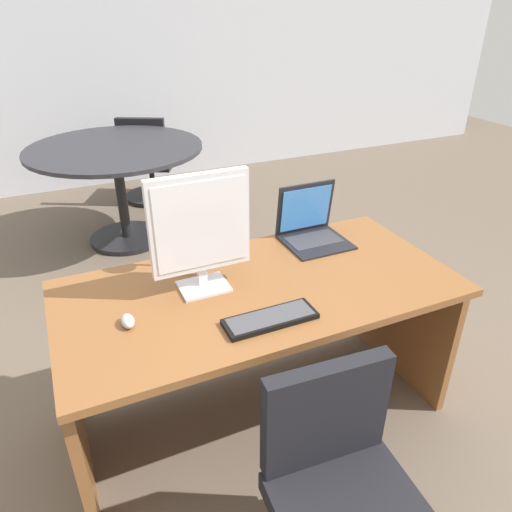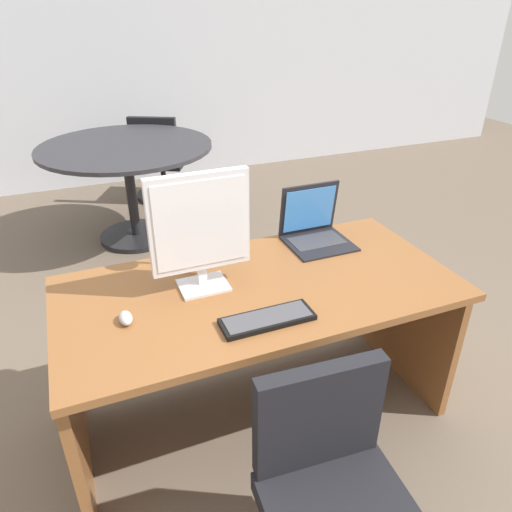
{
  "view_description": "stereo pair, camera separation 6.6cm",
  "coord_description": "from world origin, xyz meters",
  "px_view_note": "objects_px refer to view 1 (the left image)",
  "views": [
    {
      "loc": [
        -0.71,
        -1.54,
        1.8
      ],
      "look_at": [
        0.0,
        0.04,
        0.85
      ],
      "focal_mm": 33.45,
      "sensor_mm": 36.0,
      "label": 1
    },
    {
      "loc": [
        -0.65,
        -1.57,
        1.8
      ],
      "look_at": [
        0.0,
        0.04,
        0.85
      ],
      "focal_mm": 33.45,
      "sensor_mm": 36.0,
      "label": 2
    }
  ],
  "objects_px": {
    "desk": "(255,320)",
    "keyboard": "(270,319)",
    "meeting_chair_near": "(149,167)",
    "desk_lamp": "(186,213)",
    "monitor": "(200,228)",
    "meeting_table": "(118,170)",
    "mouse": "(128,321)",
    "laptop": "(310,223)"
  },
  "relations": [
    {
      "from": "desk",
      "to": "meeting_chair_near",
      "type": "xyz_separation_m",
      "value": [
        0.18,
        2.91,
        -0.18
      ]
    },
    {
      "from": "desk_lamp",
      "to": "meeting_chair_near",
      "type": "height_order",
      "value": "desk_lamp"
    },
    {
      "from": "desk_lamp",
      "to": "meeting_chair_near",
      "type": "bearing_deg",
      "value": 81.57
    },
    {
      "from": "desk",
      "to": "monitor",
      "type": "relative_size",
      "value": 3.37
    },
    {
      "from": "meeting_table",
      "to": "meeting_chair_near",
      "type": "relative_size",
      "value": 1.58
    },
    {
      "from": "laptop",
      "to": "meeting_chair_near",
      "type": "xyz_separation_m",
      "value": [
        -0.24,
        2.65,
        -0.48
      ]
    },
    {
      "from": "monitor",
      "to": "mouse",
      "type": "relative_size",
      "value": 5.77
    },
    {
      "from": "laptop",
      "to": "mouse",
      "type": "xyz_separation_m",
      "value": [
        -0.97,
        -0.36,
        -0.06
      ]
    },
    {
      "from": "monitor",
      "to": "desk_lamp",
      "type": "xyz_separation_m",
      "value": [
        -0.0,
        0.17,
        -0.01
      ]
    },
    {
      "from": "keyboard",
      "to": "monitor",
      "type": "bearing_deg",
      "value": 115.25
    },
    {
      "from": "monitor",
      "to": "meeting_table",
      "type": "distance_m",
      "value": 2.12
    },
    {
      "from": "meeting_chair_near",
      "to": "laptop",
      "type": "bearing_deg",
      "value": -84.91
    },
    {
      "from": "mouse",
      "to": "meeting_chair_near",
      "type": "distance_m",
      "value": 3.13
    },
    {
      "from": "monitor",
      "to": "keyboard",
      "type": "bearing_deg",
      "value": -64.75
    },
    {
      "from": "mouse",
      "to": "laptop",
      "type": "bearing_deg",
      "value": 20.34
    },
    {
      "from": "laptop",
      "to": "meeting_table",
      "type": "xyz_separation_m",
      "value": [
        -0.64,
        1.85,
        -0.21
      ]
    },
    {
      "from": "monitor",
      "to": "laptop",
      "type": "xyz_separation_m",
      "value": [
        0.63,
        0.23,
        -0.19
      ]
    },
    {
      "from": "laptop",
      "to": "mouse",
      "type": "bearing_deg",
      "value": -159.66
    },
    {
      "from": "desk",
      "to": "keyboard",
      "type": "distance_m",
      "value": 0.38
    },
    {
      "from": "monitor",
      "to": "mouse",
      "type": "height_order",
      "value": "monitor"
    },
    {
      "from": "desk_lamp",
      "to": "monitor",
      "type": "bearing_deg",
      "value": -88.84
    },
    {
      "from": "meeting_table",
      "to": "mouse",
      "type": "bearing_deg",
      "value": -98.52
    },
    {
      "from": "laptop",
      "to": "monitor",
      "type": "bearing_deg",
      "value": -160.0
    },
    {
      "from": "laptop",
      "to": "mouse",
      "type": "relative_size",
      "value": 3.54
    },
    {
      "from": "monitor",
      "to": "desk_lamp",
      "type": "relative_size",
      "value": 1.32
    },
    {
      "from": "desk",
      "to": "laptop",
      "type": "bearing_deg",
      "value": 32.06
    },
    {
      "from": "laptop",
      "to": "keyboard",
      "type": "bearing_deg",
      "value": -131.04
    },
    {
      "from": "desk",
      "to": "meeting_table",
      "type": "xyz_separation_m",
      "value": [
        -0.23,
        2.11,
        0.09
      ]
    },
    {
      "from": "meeting_table",
      "to": "desk_lamp",
      "type": "bearing_deg",
      "value": -89.93
    },
    {
      "from": "monitor",
      "to": "meeting_chair_near",
      "type": "distance_m",
      "value": 2.98
    },
    {
      "from": "keyboard",
      "to": "meeting_chair_near",
      "type": "height_order",
      "value": "meeting_chair_near"
    },
    {
      "from": "desk",
      "to": "monitor",
      "type": "bearing_deg",
      "value": 172.97
    },
    {
      "from": "desk",
      "to": "desk_lamp",
      "type": "xyz_separation_m",
      "value": [
        -0.23,
        0.2,
        0.48
      ]
    },
    {
      "from": "desk",
      "to": "monitor",
      "type": "height_order",
      "value": "monitor"
    },
    {
      "from": "monitor",
      "to": "keyboard",
      "type": "distance_m",
      "value": 0.44
    },
    {
      "from": "meeting_table",
      "to": "monitor",
      "type": "bearing_deg",
      "value": -89.84
    },
    {
      "from": "desk",
      "to": "mouse",
      "type": "height_order",
      "value": "mouse"
    },
    {
      "from": "monitor",
      "to": "keyboard",
      "type": "relative_size",
      "value": 1.39
    },
    {
      "from": "monitor",
      "to": "keyboard",
      "type": "xyz_separation_m",
      "value": [
        0.15,
        -0.32,
        -0.26
      ]
    },
    {
      "from": "keyboard",
      "to": "mouse",
      "type": "xyz_separation_m",
      "value": [
        -0.49,
        0.19,
        0.01
      ]
    },
    {
      "from": "desk",
      "to": "monitor",
      "type": "xyz_separation_m",
      "value": [
        -0.22,
        0.03,
        0.49
      ]
    },
    {
      "from": "desk",
      "to": "meeting_table",
      "type": "height_order",
      "value": "meeting_table"
    }
  ]
}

